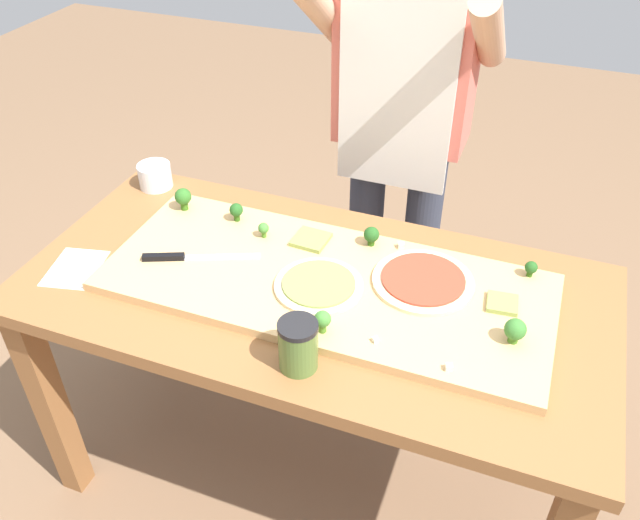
# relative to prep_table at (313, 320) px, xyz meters

# --- Properties ---
(ground_plane) EXTENTS (8.00, 8.00, 0.00)m
(ground_plane) POSITION_rel_prep_table_xyz_m (0.00, 0.00, -0.66)
(ground_plane) COLOR brown
(prep_table) EXTENTS (1.51, 0.74, 0.78)m
(prep_table) POSITION_rel_prep_table_xyz_m (0.00, 0.00, 0.00)
(prep_table) COLOR brown
(prep_table) RESTS_ON ground
(cutting_board) EXTENTS (1.13, 0.47, 0.02)m
(cutting_board) POSITION_rel_prep_table_xyz_m (0.03, 0.01, 0.13)
(cutting_board) COLOR tan
(cutting_board) RESTS_ON prep_table
(chefs_knife) EXTENTS (0.29, 0.14, 0.02)m
(chefs_knife) POSITION_rel_prep_table_xyz_m (-0.35, -0.04, 0.15)
(chefs_knife) COLOR #B7BABF
(chefs_knife) RESTS_ON cutting_board
(pizza_whole_pesto_green) EXTENTS (0.22, 0.22, 0.02)m
(pizza_whole_pesto_green) POSITION_rel_prep_table_xyz_m (0.03, -0.02, 0.15)
(pizza_whole_pesto_green) COLOR beige
(pizza_whole_pesto_green) RESTS_ON cutting_board
(pizza_whole_tomato_red) EXTENTS (0.26, 0.26, 0.02)m
(pizza_whole_tomato_red) POSITION_rel_prep_table_xyz_m (0.26, 0.09, 0.15)
(pizza_whole_tomato_red) COLOR beige
(pizza_whole_tomato_red) RESTS_ON cutting_board
(pizza_slice_far_right) EXTENTS (0.10, 0.10, 0.01)m
(pizza_slice_far_right) POSITION_rel_prep_table_xyz_m (-0.06, 0.15, 0.15)
(pizza_slice_far_right) COLOR #899E4C
(pizza_slice_far_right) RESTS_ON cutting_board
(pizza_slice_far_left) EXTENTS (0.08, 0.08, 0.01)m
(pizza_slice_far_left) POSITION_rel_prep_table_xyz_m (0.46, 0.07, 0.15)
(pizza_slice_far_left) COLOR #899E4C
(pizza_slice_far_left) RESTS_ON cutting_board
(broccoli_floret_center_right) EXTENTS (0.04, 0.04, 0.05)m
(broccoli_floret_center_right) POSITION_rel_prep_table_xyz_m (-0.30, 0.17, 0.17)
(broccoli_floret_center_right) COLOR #2C5915
(broccoli_floret_center_right) RESTS_ON cutting_board
(broccoli_floret_back_right) EXTENTS (0.03, 0.03, 0.04)m
(broccoli_floret_back_right) POSITION_rel_prep_table_xyz_m (-0.19, 0.13, 0.17)
(broccoli_floret_back_right) COLOR #487A23
(broccoli_floret_back_right) RESTS_ON cutting_board
(broccoli_floret_front_right) EXTENTS (0.05, 0.05, 0.07)m
(broccoli_floret_front_right) POSITION_rel_prep_table_xyz_m (-0.47, 0.17, 0.18)
(broccoli_floret_front_right) COLOR #366618
(broccoli_floret_front_right) RESTS_ON cutting_board
(broccoli_floret_center_left) EXTENTS (0.05, 0.05, 0.06)m
(broccoli_floret_center_left) POSITION_rel_prep_table_xyz_m (0.50, -0.05, 0.17)
(broccoli_floret_center_left) COLOR #3F7220
(broccoli_floret_center_left) RESTS_ON cutting_board
(broccoli_floret_back_left) EXTENTS (0.04, 0.04, 0.06)m
(broccoli_floret_back_left) POSITION_rel_prep_table_xyz_m (0.09, -0.17, 0.18)
(broccoli_floret_back_left) COLOR #487A23
(broccoli_floret_back_left) RESTS_ON cutting_board
(broccoli_floret_front_left) EXTENTS (0.03, 0.03, 0.04)m
(broccoli_floret_front_left) POSITION_rel_prep_table_xyz_m (0.51, 0.21, 0.17)
(broccoli_floret_front_left) COLOR #2C5915
(broccoli_floret_front_left) RESTS_ON cutting_board
(broccoli_floret_back_mid) EXTENTS (0.04, 0.04, 0.05)m
(broccoli_floret_back_mid) POSITION_rel_prep_table_xyz_m (0.09, 0.20, 0.17)
(broccoli_floret_back_mid) COLOR #2C5915
(broccoli_floret_back_mid) RESTS_ON cutting_board
(cheese_crumble_a) EXTENTS (0.02, 0.02, 0.01)m
(cheese_crumble_a) POSITION_rel_prep_table_xyz_m (0.21, -0.16, 0.15)
(cheese_crumble_a) COLOR white
(cheese_crumble_a) RESTS_ON cutting_board
(cheese_crumble_b) EXTENTS (0.02, 0.02, 0.01)m
(cheese_crumble_b) POSITION_rel_prep_table_xyz_m (0.39, -0.18, 0.15)
(cheese_crumble_b) COLOR silver
(cheese_crumble_b) RESTS_ON cutting_board
(cheese_crumble_c) EXTENTS (0.02, 0.02, 0.02)m
(cheese_crumble_c) POSITION_rel_prep_table_xyz_m (0.17, 0.21, 0.15)
(cheese_crumble_c) COLOR silver
(cheese_crumble_c) RESTS_ON cutting_board
(flour_cup) EXTENTS (0.10, 0.10, 0.08)m
(flour_cup) POSITION_rel_prep_table_xyz_m (-0.64, 0.29, 0.15)
(flour_cup) COLOR white
(flour_cup) RESTS_ON prep_table
(sauce_jar) EXTENTS (0.09, 0.09, 0.12)m
(sauce_jar) POSITION_rel_prep_table_xyz_m (0.07, -0.27, 0.18)
(sauce_jar) COLOR #517033
(sauce_jar) RESTS_ON prep_table
(recipe_note) EXTENTS (0.16, 0.19, 0.00)m
(recipe_note) POSITION_rel_prep_table_xyz_m (-0.62, -0.15, 0.12)
(recipe_note) COLOR white
(recipe_note) RESTS_ON prep_table
(cook_center) EXTENTS (0.54, 0.39, 1.67)m
(cook_center) POSITION_rel_prep_table_xyz_m (0.05, 0.64, 0.34)
(cook_center) COLOR #333847
(cook_center) RESTS_ON ground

